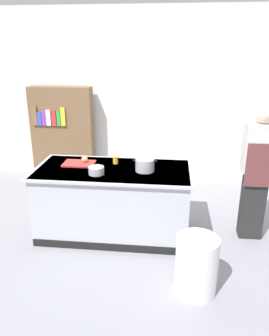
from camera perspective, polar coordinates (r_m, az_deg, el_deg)
The scene contains 11 objects.
ground_plane at distance 4.56m, azimuth -3.46°, elevation -10.82°, with size 10.00×10.00×0.00m, color gray.
back_wall at distance 6.05m, azimuth -0.37°, elevation 12.10°, with size 6.40×0.12×3.00m, color white.
counter_island at distance 4.34m, azimuth -3.59°, elevation -5.55°, with size 1.98×0.98×0.90m.
cutting_board at distance 4.39m, azimuth -9.52°, elevation 0.77°, with size 0.40×0.28×0.02m, color red.
onion at distance 4.39m, azimuth -8.56°, elevation 1.51°, with size 0.08×0.08×0.08m, color tan.
stock_pot at distance 4.07m, azimuth 1.79°, elevation 0.53°, with size 0.30×0.23×0.16m.
mixing_bowl at distance 4.01m, azimuth -6.59°, elevation -0.43°, with size 0.19×0.19×0.09m, color #B7BABF.
juice_cup at distance 4.35m, azimuth -3.28°, elevation 1.38°, with size 0.07×0.07×0.10m, color yellow.
trash_bin at distance 3.48m, azimuth 10.60°, elevation -16.10°, with size 0.42×0.42×0.61m, color white.
person_chef at distance 4.34m, azimuth 20.29°, elevation -0.42°, with size 0.38×0.25×1.72m.
bookshelf at distance 6.16m, azimuth -12.21°, elevation 5.64°, with size 1.10×0.31×1.70m.
Camera 1 is at (0.70, -3.85, 2.34)m, focal length 35.47 mm.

